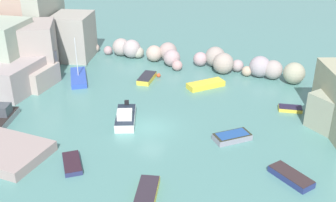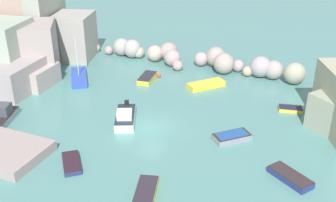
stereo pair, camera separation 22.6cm
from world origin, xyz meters
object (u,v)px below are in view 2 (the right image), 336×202
at_px(moored_boat_4, 290,109).
at_px(moored_boat_0, 0,117).
at_px(moored_boat_3, 147,78).
at_px(moored_boat_5, 125,117).
at_px(moored_boat_2, 232,137).
at_px(moored_boat_7, 206,85).
at_px(moored_boat_9, 145,195).
at_px(moored_boat_6, 329,100).
at_px(moored_boat_10, 71,163).
at_px(stone_dock, 2,151).
at_px(moored_boat_1, 290,177).
at_px(channel_buoy, 159,75).
at_px(moored_boat_8, 79,77).

bearing_deg(moored_boat_4, moored_boat_0, 15.31).
height_order(moored_boat_3, moored_boat_5, moored_boat_5).
height_order(moored_boat_0, moored_boat_4, moored_boat_0).
bearing_deg(moored_boat_4, moored_boat_2, 50.72).
bearing_deg(moored_boat_7, moored_boat_9, -132.86).
bearing_deg(moored_boat_0, moored_boat_6, -78.28).
distance_m(moored_boat_2, moored_boat_3, 16.36).
relative_size(moored_boat_2, moored_boat_7, 0.80).
bearing_deg(moored_boat_10, moored_boat_6, 97.97).
relative_size(stone_dock, moored_boat_7, 1.67).
relative_size(moored_boat_2, moored_boat_9, 0.77).
bearing_deg(moored_boat_5, stone_dock, -60.81).
height_order(stone_dock, moored_boat_9, stone_dock).
bearing_deg(moored_boat_6, moored_boat_1, -148.38).
height_order(moored_boat_1, moored_boat_10, moored_boat_1).
xyz_separation_m(stone_dock, moored_boat_7, (11.46, 20.68, -0.13)).
bearing_deg(moored_boat_1, moored_boat_2, 178.79).
bearing_deg(moored_boat_3, moored_boat_4, 77.17).
bearing_deg(moored_boat_0, moored_boat_3, -48.52).
distance_m(moored_boat_1, moored_boat_2, 7.07).
bearing_deg(moored_boat_0, channel_buoy, -48.64).
relative_size(stone_dock, moored_boat_6, 2.40).
distance_m(stone_dock, moored_boat_6, 33.41).
bearing_deg(moored_boat_6, moored_boat_10, 176.58).
bearing_deg(channel_buoy, moored_boat_1, -39.97).
bearing_deg(moored_boat_8, moored_boat_7, 68.58).
relative_size(moored_boat_0, moored_boat_3, 1.41).
bearing_deg(moored_boat_1, moored_boat_6, 117.04).
bearing_deg(channel_buoy, moored_boat_2, -42.08).
height_order(moored_boat_2, moored_boat_3, moored_boat_3).
relative_size(stone_dock, moored_boat_3, 2.00).
height_order(moored_boat_2, moored_boat_7, moored_boat_7).
xyz_separation_m(moored_boat_4, moored_boat_6, (3.59, 3.72, 0.07)).
distance_m(stone_dock, moored_boat_2, 20.19).
distance_m(moored_boat_1, moored_boat_7, 18.68).
relative_size(channel_buoy, moored_boat_2, 0.14).
xyz_separation_m(moored_boat_3, moored_boat_10, (2.13, -18.76, -0.09)).
relative_size(moored_boat_6, moored_boat_9, 0.67).
bearing_deg(moored_boat_1, moored_boat_7, 162.76).
relative_size(moored_boat_0, moored_boat_5, 1.06).
bearing_deg(moored_boat_9, channel_buoy, 5.53).
distance_m(moored_boat_6, moored_boat_9, 25.09).
relative_size(channel_buoy, moored_boat_1, 0.13).
relative_size(channel_buoy, moored_boat_5, 0.10).
bearing_deg(moored_boat_9, moored_boat_1, -71.90).
xyz_separation_m(moored_boat_0, moored_boat_5, (11.38, 4.79, -0.01)).
distance_m(moored_boat_2, moored_boat_6, 14.12).
bearing_deg(moored_boat_10, moored_boat_0, -148.07).
bearing_deg(moored_boat_1, stone_dock, -131.33).
height_order(channel_buoy, moored_boat_8, moored_boat_8).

